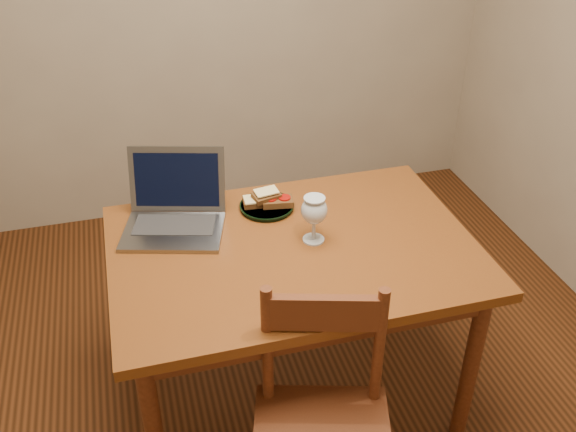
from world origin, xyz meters
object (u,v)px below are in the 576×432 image
object	(u,v)px
milk_glass	(314,219)
laptop	(175,207)
chair	(323,421)
table	(293,265)
plate	(267,207)

from	to	relation	value
milk_glass	laptop	size ratio (longest dim) A/B	0.42
chair	milk_glass	xyz separation A→B (m)	(0.15, 0.59, 0.34)
laptop	chair	bearing A→B (deg)	-53.32
table	chair	world-z (taller)	chair
table	milk_glass	bearing A→B (deg)	11.40
table	plate	bearing A→B (deg)	96.43
laptop	milk_glass	bearing A→B (deg)	-12.33
chair	plate	xyz separation A→B (m)	(0.04, 0.84, 0.26)
plate	milk_glass	distance (m)	0.29
laptop	table	bearing A→B (deg)	-18.83
table	plate	distance (m)	0.29
table	chair	size ratio (longest dim) A/B	2.50
milk_glass	plate	bearing A→B (deg)	113.67
table	laptop	world-z (taller)	laptop
chair	milk_glass	distance (m)	0.70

